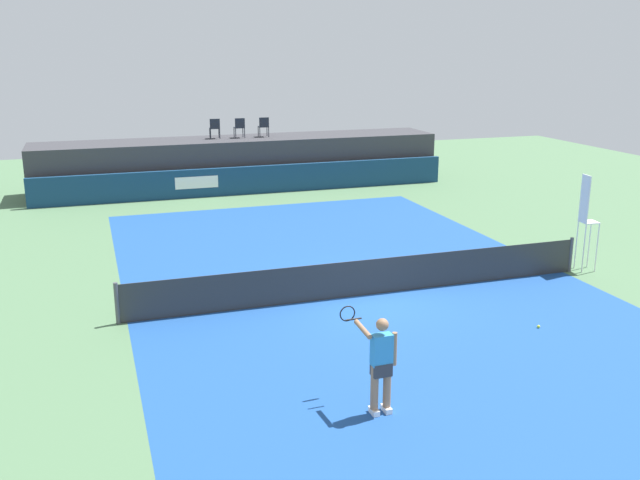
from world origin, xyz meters
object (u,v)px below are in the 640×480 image
at_px(spectator_chair_center, 264,126).
at_px(net_post_far, 571,255).
at_px(net_post_near, 117,303).
at_px(spectator_chair_far_left, 215,127).
at_px(tennis_ball, 539,326).
at_px(umpire_chair, 586,216).
at_px(tennis_player, 380,362).
at_px(spectator_chair_left, 239,127).

xyz_separation_m(spectator_chair_center, net_post_far, (5.09, -15.32, -2.19)).
height_order(net_post_near, net_post_far, same).
height_order(spectator_chair_far_left, tennis_ball, spectator_chair_far_left).
bearing_deg(umpire_chair, tennis_ball, -138.42).
height_order(net_post_far, tennis_player, tennis_player).
bearing_deg(spectator_chair_far_left, tennis_player, -92.62).
bearing_deg(net_post_far, spectator_chair_far_left, 115.32).
xyz_separation_m(spectator_chair_far_left, umpire_chair, (7.70, -15.40, -1.11)).
bearing_deg(spectator_chair_far_left, umpire_chair, -63.43).
bearing_deg(tennis_player, tennis_ball, 25.70).
distance_m(spectator_chair_far_left, spectator_chair_center, 2.21).
bearing_deg(net_post_far, spectator_chair_left, 112.03).
distance_m(spectator_chair_far_left, umpire_chair, 17.25).
bearing_deg(net_post_near, spectator_chair_left, 67.96).
bearing_deg(spectator_chair_left, tennis_ball, -81.18).
xyz_separation_m(umpire_chair, net_post_near, (-12.81, -0.01, -1.09)).
relative_size(net_post_far, tennis_player, 0.56).
relative_size(umpire_chair, tennis_ball, 40.59).
xyz_separation_m(umpire_chair, net_post_far, (-0.41, -0.01, -1.09)).
bearing_deg(tennis_ball, tennis_player, -154.30).
height_order(spectator_chair_far_left, spectator_chair_center, same).
distance_m(spectator_chair_center, net_post_far, 16.29).
height_order(tennis_player, tennis_ball, tennis_player).
height_order(spectator_chair_left, tennis_ball, spectator_chair_left).
xyz_separation_m(umpire_chair, tennis_player, (-8.67, -5.68, -0.63)).
relative_size(net_post_far, tennis_ball, 14.71).
relative_size(spectator_chair_far_left, spectator_chair_left, 1.00).
height_order(spectator_chair_left, tennis_player, spectator_chair_left).
bearing_deg(spectator_chair_center, spectator_chair_far_left, 177.65).
bearing_deg(tennis_ball, umpire_chair, 41.58).
bearing_deg(tennis_ball, net_post_near, 160.11).
bearing_deg(spectator_chair_far_left, net_post_near, -108.33).
xyz_separation_m(spectator_chair_left, tennis_player, (-2.06, -20.98, -1.73)).
height_order(spectator_chair_left, spectator_chair_center, same).
relative_size(spectator_chair_center, net_post_far, 0.89).
height_order(umpire_chair, net_post_near, umpire_chair).
relative_size(spectator_chair_left, tennis_player, 0.50).
bearing_deg(tennis_ball, net_post_far, 44.78).
xyz_separation_m(spectator_chair_center, tennis_player, (-3.17, -20.99, -1.73)).
bearing_deg(tennis_player, spectator_chair_center, 81.41).
distance_m(spectator_chair_center, tennis_player, 21.30).
bearing_deg(tennis_player, net_post_near, 126.16).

